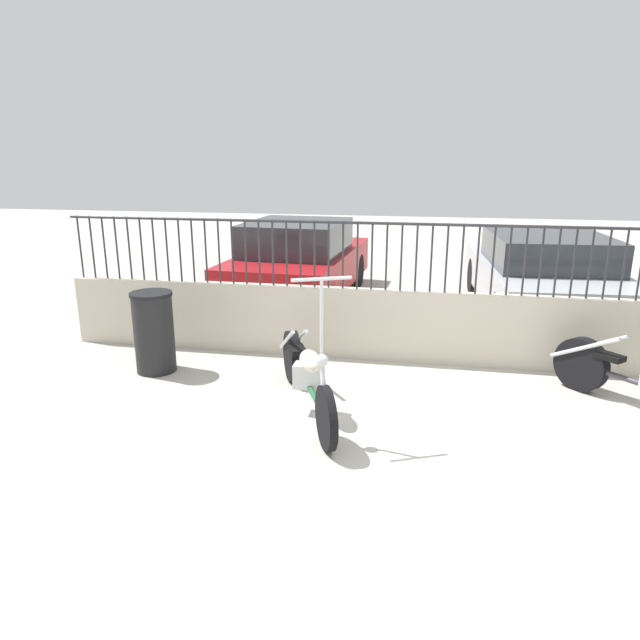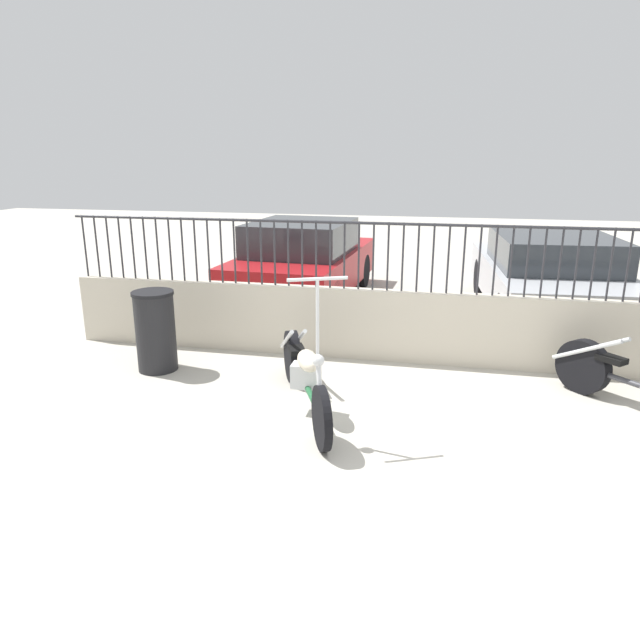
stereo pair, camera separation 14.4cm
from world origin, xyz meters
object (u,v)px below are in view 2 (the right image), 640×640
motorcycle_green (303,371)px  car_silver (548,275)px  car_red (304,261)px  trash_bin (156,331)px

motorcycle_green → car_silver: motorcycle_green is taller
motorcycle_green → car_red: (-1.05, 4.37, 0.32)m
motorcycle_green → car_red: bearing=169.7°
trash_bin → car_red: size_ratio=0.24×
trash_bin → car_red: 3.85m
car_red → car_silver: car_red is taller
motorcycle_green → car_silver: bearing=120.6°
car_red → motorcycle_green: bearing=-163.1°
motorcycle_green → car_red: 4.50m
trash_bin → car_silver: size_ratio=0.22×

